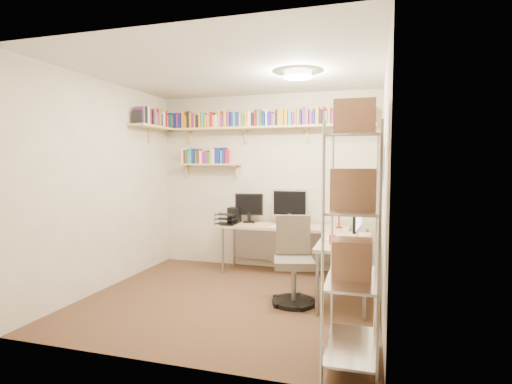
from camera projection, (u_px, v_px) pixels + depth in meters
The scene contains 6 objects.
ground at pixel (231, 299), 4.45m from camera, with size 3.20×3.20×0.00m, color #472F1E.
room_shell at pixel (231, 160), 4.34m from camera, with size 3.24×3.04×2.52m.
wall_shelves at pixel (233, 127), 5.67m from camera, with size 3.12×1.09×0.80m.
corner_desk at pixel (291, 229), 5.19m from camera, with size 2.06×1.70×1.16m.
office_chair at pixel (294, 267), 4.32m from camera, with size 0.51×0.51×0.94m.
wire_rack at pixel (353, 202), 2.95m from camera, with size 0.39×0.78×1.97m.
Camera 1 is at (1.50, -4.09, 1.50)m, focal length 28.00 mm.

